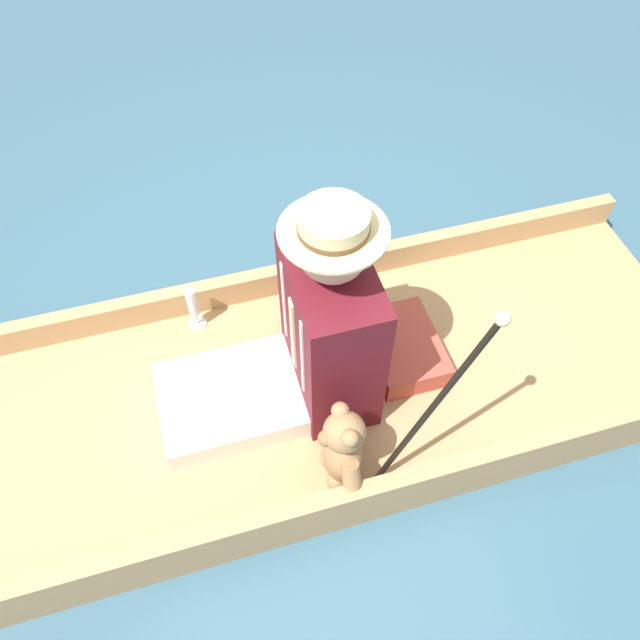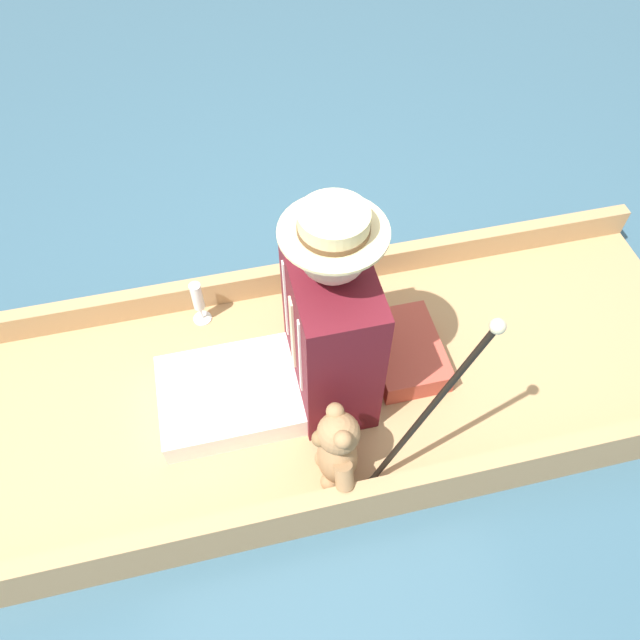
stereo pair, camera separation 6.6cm
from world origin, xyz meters
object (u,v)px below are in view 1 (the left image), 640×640
object	(u,v)px
teddy_bear	(342,449)
wine_glass	(193,304)
seated_person	(310,338)
walking_cane	(441,396)

from	to	relation	value
teddy_bear	wine_glass	distance (m)	0.88
seated_person	walking_cane	world-z (taller)	seated_person
seated_person	walking_cane	bearing A→B (deg)	-138.23
walking_cane	teddy_bear	bearing A→B (deg)	77.06
seated_person	teddy_bear	xyz separation A→B (m)	(-0.36, -0.01, -0.15)
seated_person	wine_glass	xyz separation A→B (m)	(0.43, 0.37, -0.20)
wine_glass	walking_cane	xyz separation A→B (m)	(-0.85, -0.66, 0.37)
seated_person	walking_cane	size ratio (longest dim) A/B	1.04
walking_cane	seated_person	bearing A→B (deg)	34.00
teddy_bear	walking_cane	xyz separation A→B (m)	(-0.06, -0.28, 0.32)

